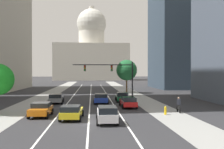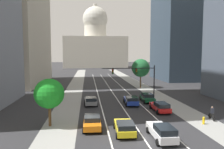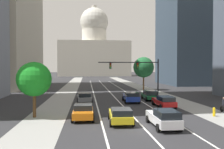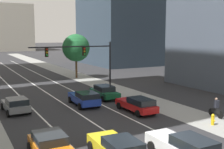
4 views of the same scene
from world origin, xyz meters
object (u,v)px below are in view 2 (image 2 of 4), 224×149
(car_white, at_px, (162,131))
(car_blue, at_px, (131,100))
(cyclist, at_px, (212,113))
(street_tree_far_right, at_px, (141,68))
(capitol_building, at_px, (95,45))
(car_red, at_px, (160,107))
(car_orange, at_px, (92,122))
(car_gray, at_px, (91,101))
(street_tree_mid_left, at_px, (49,94))
(car_yellow, at_px, (125,127))
(traffic_signal_mast, at_px, (137,75))
(fire_hydrant, at_px, (204,120))
(car_green, at_px, (147,97))

(car_white, height_order, car_blue, car_white)
(cyclist, height_order, street_tree_far_right, street_tree_far_right)
(capitol_building, distance_m, car_red, 116.81)
(car_orange, relative_size, car_gray, 0.98)
(car_red, relative_size, street_tree_mid_left, 0.88)
(cyclist, xyz_separation_m, street_tree_mid_left, (-19.68, -0.06, 2.89))
(car_yellow, height_order, car_blue, car_blue)
(car_yellow, bearing_deg, car_blue, -11.91)
(car_red, xyz_separation_m, traffic_signal_mast, (-1.30, 9.08, 3.80))
(car_gray, height_order, fire_hydrant, car_gray)
(car_red, bearing_deg, street_tree_far_right, -7.41)
(capitol_building, xyz_separation_m, street_tree_mid_left, (-9.68, -120.43, -11.28))
(capitol_building, bearing_deg, fire_hydrant, -86.21)
(traffic_signal_mast, distance_m, street_tree_mid_left, 19.09)
(car_orange, height_order, traffic_signal_mast, traffic_signal_mast)
(car_green, bearing_deg, car_blue, 124.38)
(car_white, distance_m, street_tree_far_right, 33.34)
(car_gray, bearing_deg, cyclist, -125.37)
(car_white, relative_size, fire_hydrant, 5.22)
(traffic_signal_mast, bearing_deg, car_red, -81.84)
(car_red, xyz_separation_m, car_white, (-3.28, -9.86, 0.06))
(capitol_building, distance_m, car_green, 110.14)
(street_tree_mid_left, bearing_deg, fire_hydrant, -4.46)
(car_yellow, distance_m, fire_hydrant, 9.94)
(street_tree_far_right, bearing_deg, fire_hydrant, -89.25)
(car_gray, bearing_deg, car_yellow, -168.44)
(car_orange, xyz_separation_m, cyclist, (14.91, 1.47, 0.10))
(car_white, height_order, street_tree_far_right, street_tree_far_right)
(car_blue, distance_m, street_tree_mid_left, 14.89)
(car_yellow, xyz_separation_m, fire_hydrant, (9.73, 2.04, -0.28))
(car_red, relative_size, car_green, 1.06)
(car_red, bearing_deg, car_white, 161.21)
(capitol_building, distance_m, car_blue, 112.13)
(car_red, distance_m, car_yellow, 10.37)
(traffic_signal_mast, height_order, cyclist, traffic_signal_mast)
(car_gray, relative_size, traffic_signal_mast, 0.43)
(car_gray, distance_m, street_tree_mid_left, 11.27)
(car_blue, xyz_separation_m, cyclist, (8.37, -9.16, 0.07))
(car_green, bearing_deg, traffic_signal_mast, 30.65)
(street_tree_far_right, bearing_deg, capitol_building, 94.73)
(car_yellow, bearing_deg, cyclist, -70.74)
(street_tree_mid_left, relative_size, street_tree_far_right, 0.76)
(car_blue, bearing_deg, car_red, -141.87)
(car_red, bearing_deg, car_green, -0.38)
(car_green, bearing_deg, street_tree_far_right, -8.31)
(car_blue, bearing_deg, car_green, -54.57)
(car_red, height_order, car_yellow, car_red)
(car_yellow, height_order, car_green, car_green)
(capitol_building, distance_m, traffic_signal_mast, 107.33)
(car_yellow, xyz_separation_m, street_tree_mid_left, (-8.03, 3.42, 3.00))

